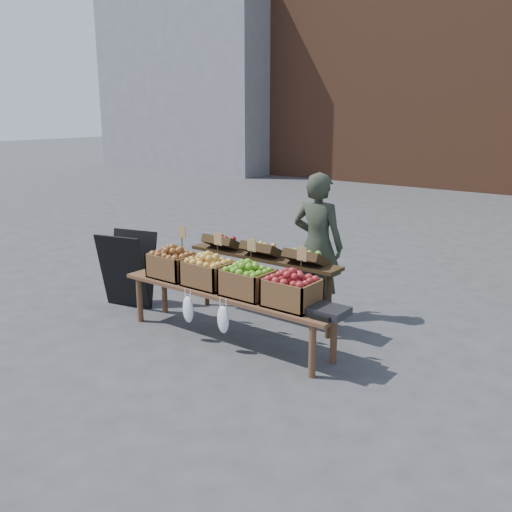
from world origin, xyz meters
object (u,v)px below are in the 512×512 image
Objects in this scene: display_bench at (228,315)px; crate_russet_pears at (208,274)px; crate_golden_apples at (173,265)px; back_table at (263,278)px; chalkboard_sign at (128,269)px; crate_red_apples at (248,283)px; vendor at (318,245)px; crate_green_apples at (292,293)px; weighing_scale at (329,311)px.

crate_russet_pears is at bearing 180.00° from display_bench.
crate_golden_apples is (-0.82, 0.00, 0.42)m from display_bench.
back_table is at bearing 73.88° from crate_russet_pears.
chalkboard_sign is 1.95× the size of crate_red_apples.
vendor is 0.83× the size of back_table.
vendor is at bearing 75.12° from display_bench.
crate_green_apples is (0.55, 0.00, 0.00)m from crate_red_apples.
vendor is 1.28m from crate_red_apples.
vendor is 3.50× the size of crate_russet_pears.
weighing_scale is (0.91, -1.27, -0.27)m from vendor.
vendor is at bearing 47.56° from crate_golden_apples.
crate_red_apples is (1.10, 0.00, 0.00)m from crate_golden_apples.
vendor is 1.80× the size of chalkboard_sign.
display_bench is 0.51m from crate_russet_pears.
crate_green_apples is at bearing 0.00° from display_bench.
chalkboard_sign is 1.95× the size of crate_green_apples.
chalkboard_sign is at bearing -159.19° from back_table.
crate_golden_apples is at bearing 41.55° from vendor.
crate_green_apples is at bearing 0.00° from crate_red_apples.
crate_red_apples is 1.47× the size of weighing_scale.
back_table reaches higher than crate_green_apples.
crate_green_apples is (2.56, -0.09, 0.22)m from chalkboard_sign.
chalkboard_sign is at bearing 23.77° from vendor.
weighing_scale is at bearing 0.00° from crate_red_apples.
crate_red_apples is at bearing 0.00° from crate_golden_apples.
crate_green_apples is (0.49, -1.27, -0.17)m from vendor.
back_table is 1.50m from weighing_scale.
crate_red_apples is at bearing -64.60° from back_table.
crate_russet_pears is (1.46, -0.09, 0.22)m from chalkboard_sign.
display_bench is (0.07, -0.72, -0.24)m from back_table.
back_table reaches higher than crate_red_apples.
chalkboard_sign is at bearing 178.06° from crate_green_apples.
crate_red_apples is (-0.06, -1.27, -0.17)m from vendor.
back_table reaches higher than crate_golden_apples.
crate_russet_pears is 1.00× the size of crate_red_apples.
crate_russet_pears and crate_red_apples have the same top height.
crate_red_apples and crate_green_apples have the same top height.
display_bench is at bearing 0.00° from crate_russet_pears.
chalkboard_sign reaches higher than weighing_scale.
chalkboard_sign reaches higher than crate_red_apples.
weighing_scale is at bearing 0.00° from crate_russet_pears.
chalkboard_sign is 2.99m from weighing_scale.
display_bench is 5.40× the size of crate_golden_apples.
crate_golden_apples is 1.47× the size of weighing_scale.
crate_golden_apples is at bearing 180.00° from weighing_scale.
chalkboard_sign reaches higher than crate_golden_apples.
crate_green_apples reaches higher than weighing_scale.
crate_russet_pears is 1.53m from weighing_scale.
weighing_scale is (1.25, 0.00, 0.33)m from display_bench.
vendor is at bearing 64.27° from crate_russet_pears.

